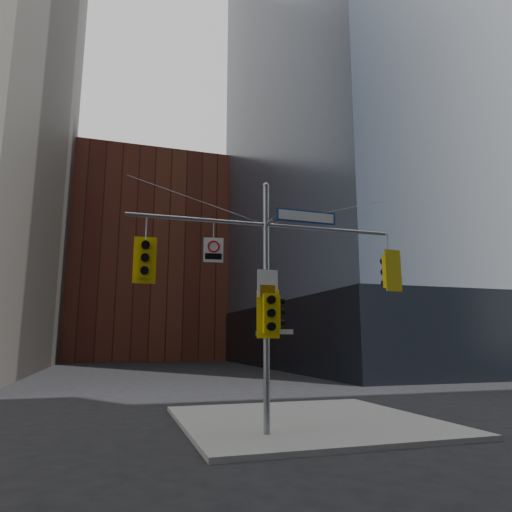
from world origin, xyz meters
TOP-DOWN VIEW (x-y plane):
  - ground at (0.00, 0.00)m, footprint 160.00×160.00m
  - sidewalk_corner at (2.00, 4.00)m, footprint 8.00×8.00m
  - podium_ne at (28.00, 32.00)m, footprint 36.40×36.40m
  - brick_midrise at (0.00, 58.00)m, footprint 26.00×20.00m
  - signal_assembly at (0.00, 1.99)m, footprint 8.00×0.80m
  - traffic_light_west_arm at (-3.42, 2.01)m, footprint 0.61×0.49m
  - traffic_light_east_arm at (4.09, 1.99)m, footprint 0.62×0.55m
  - traffic_light_pole_side at (0.32, 2.00)m, footprint 0.39×0.33m
  - traffic_light_pole_front at (0.00, 1.73)m, footprint 0.65×0.55m
  - street_sign_blade at (1.29, 2.00)m, footprint 1.95×0.13m
  - regulatory_sign_arm at (-1.57, 1.97)m, footprint 0.56×0.12m
  - regulatory_sign_pole at (0.00, 1.88)m, footprint 0.61×0.04m
  - street_blade_ew at (0.45, 2.00)m, footprint 0.70×0.08m
  - street_blade_ns at (0.00, 2.45)m, footprint 0.13×0.79m

SIDE VIEW (x-z plane):
  - ground at x=0.00m, z-range 0.00..0.00m
  - sidewalk_corner at x=2.00m, z-range 0.00..0.15m
  - street_blade_ns at x=0.00m, z-range 2.77..2.93m
  - street_blade_ew at x=0.45m, z-range 2.82..2.96m
  - podium_ne at x=28.00m, z-range 0.00..6.00m
  - traffic_light_pole_front at x=0.00m, z-range 2.71..4.07m
  - traffic_light_pole_side at x=0.32m, z-range 2.98..3.92m
  - regulatory_sign_pole at x=0.00m, z-range 3.83..4.62m
  - signal_assembly at x=0.00m, z-range 0.77..8.07m
  - traffic_light_east_arm at x=4.09m, z-range 4.15..5.45m
  - traffic_light_west_arm at x=-3.42m, z-range 4.16..5.44m
  - regulatory_sign_arm at x=-1.57m, z-range 4.82..5.52m
  - street_sign_blade at x=1.29m, z-range 6.16..6.54m
  - brick_midrise at x=0.00m, z-range 0.00..28.00m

